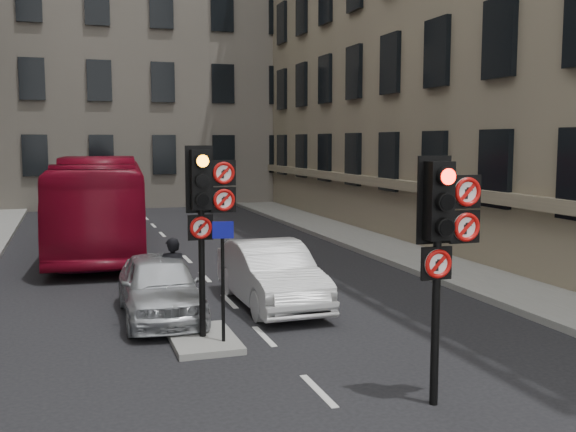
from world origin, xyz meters
TOP-DOWN VIEW (x-y plane):
  - pavement_right at (7.20, 12.00)m, footprint 3.00×50.00m
  - centre_island at (-1.20, 5.00)m, footprint 1.20×2.00m
  - building_far at (0.00, 38.00)m, footprint 30.00×14.00m
  - signal_near at (1.49, 0.99)m, footprint 0.91×0.40m
  - signal_far at (-1.11, 4.99)m, footprint 0.91×0.40m
  - car_silver at (-1.73, 7.02)m, footprint 1.69×4.09m
  - car_white at (0.85, 7.35)m, footprint 1.61×4.46m
  - car_pink at (-2.93, 14.35)m, footprint 2.23×4.82m
  - bus_red at (-2.50, 16.79)m, footprint 3.64×11.85m
  - motorcycle at (0.48, 6.92)m, footprint 0.49×1.54m
  - motorcyclist at (-1.41, 7.32)m, footprint 0.69×0.52m
  - info_sign at (-0.90, 4.54)m, footprint 0.38×0.15m

SIDE VIEW (x-z plane):
  - centre_island at x=-1.20m, z-range 0.00..0.12m
  - pavement_right at x=7.20m, z-range 0.00..0.16m
  - motorcycle at x=0.48m, z-range 0.00..0.92m
  - car_pink at x=-2.93m, z-range 0.00..1.36m
  - car_silver at x=-1.73m, z-range 0.00..1.38m
  - car_white at x=0.85m, z-range 0.00..1.46m
  - motorcyclist at x=-1.41m, z-range 0.00..1.69m
  - info_sign at x=-0.90m, z-range 0.44..2.67m
  - bus_red at x=-2.50m, z-range 0.00..3.25m
  - signal_near at x=1.49m, z-range 0.79..4.37m
  - signal_far at x=-1.11m, z-range 0.91..4.49m
  - building_far at x=0.00m, z-range 0.00..20.00m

